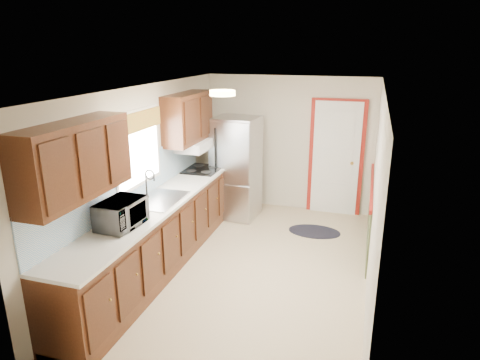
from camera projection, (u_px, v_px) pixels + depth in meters
The scene contains 8 objects.
room_shell at pixel (251, 185), 5.40m from camera, with size 3.20×5.20×2.52m.
kitchen_run at pixel (154, 211), 5.60m from camera, with size 0.63×4.00×2.20m.
back_wall_trim at pixel (343, 169), 7.23m from camera, with size 1.12×2.30×2.08m.
ceiling_fixture at pixel (222, 93), 4.96m from camera, with size 0.30×0.30×0.06m, color #FFD88C.
microwave at pixel (121, 211), 4.76m from camera, with size 0.56×0.31×0.38m, color white.
refrigerator at pixel (236, 168), 7.37m from camera, with size 0.77×0.76×1.75m.
rug at pixel (314, 231), 6.93m from camera, with size 0.83×0.54×0.01m, color black.
cooktop at pixel (203, 169), 6.99m from camera, with size 0.54×0.64×0.02m, color black.
Camera 1 is at (1.37, -4.95, 2.88)m, focal length 32.00 mm.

